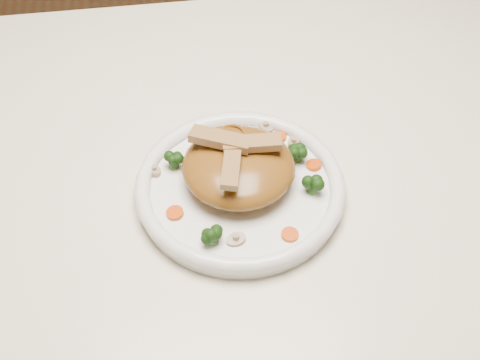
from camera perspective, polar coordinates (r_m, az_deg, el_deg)
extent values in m
cube|color=beige|center=(0.92, -0.65, 0.35)|extent=(1.20, 0.80, 0.04)
cylinder|color=brown|center=(1.55, 17.82, 2.28)|extent=(0.06, 0.06, 0.71)
cylinder|color=white|center=(0.87, 0.00, -0.97)|extent=(0.29, 0.29, 0.02)
ellipsoid|color=brown|center=(0.85, -0.13, 1.15)|extent=(0.19, 0.19, 0.05)
cube|color=#AC8551|center=(0.84, 1.03, 3.10)|extent=(0.07, 0.03, 0.01)
cube|color=#AC8551|center=(0.84, -1.65, 3.45)|extent=(0.08, 0.06, 0.01)
cube|color=#AC8551|center=(0.81, -0.77, 0.94)|extent=(0.03, 0.07, 0.01)
cylinder|color=#C73707|center=(0.92, 3.31, 3.65)|extent=(0.02, 0.02, 0.00)
cylinder|color=#C73707|center=(0.83, -5.51, -2.78)|extent=(0.03, 0.03, 0.00)
cylinder|color=#C73707|center=(0.89, 6.22, 1.27)|extent=(0.02, 0.02, 0.00)
cylinder|color=#C73707|center=(0.91, -2.78, 2.70)|extent=(0.02, 0.02, 0.00)
cylinder|color=#C73707|center=(0.81, 4.22, -4.60)|extent=(0.03, 0.03, 0.00)
cylinder|color=tan|center=(0.81, -0.34, -5.02)|extent=(0.03, 0.03, 0.01)
cylinder|color=tan|center=(0.92, 4.53, 3.14)|extent=(0.03, 0.03, 0.01)
cylinder|color=tan|center=(0.88, -7.25, 0.80)|extent=(0.03, 0.03, 0.01)
cylinder|color=tan|center=(0.94, 2.20, 4.51)|extent=(0.03, 0.03, 0.01)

